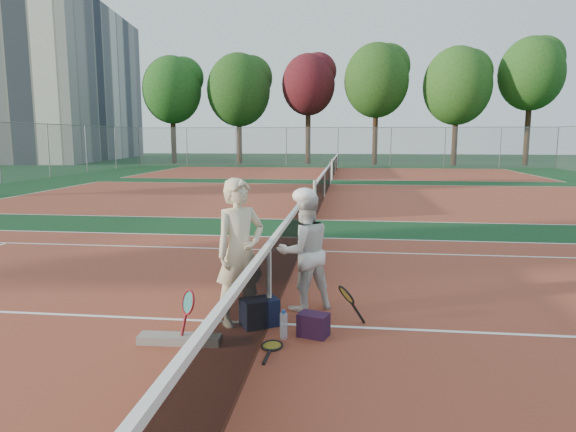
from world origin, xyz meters
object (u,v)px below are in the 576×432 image
at_px(sports_bag_purple, 313,325).
at_px(apartment_block, 62,85).
at_px(racket_red, 189,316).
at_px(racket_spare, 272,346).
at_px(net_main, 269,284).
at_px(water_bottle, 284,326).
at_px(player_a, 240,252).
at_px(sports_bag_navy, 260,312).
at_px(player_b, 304,252).
at_px(racket_black_held, 346,306).

bearing_deg(sports_bag_purple, apartment_block, 122.80).
xyz_separation_m(racket_red, racket_spare, (0.94, -0.03, -0.28)).
height_order(net_main, water_bottle, net_main).
bearing_deg(net_main, racket_red, -141.07).
bearing_deg(racket_spare, water_bottle, -19.32).
bearing_deg(player_a, sports_bag_navy, -54.14).
height_order(racket_red, sports_bag_navy, racket_red).
bearing_deg(player_a, water_bottle, -78.36).
relative_size(player_b, water_bottle, 5.20).
bearing_deg(racket_spare, player_b, -8.06).
relative_size(net_main, racket_spare, 18.30).
bearing_deg(apartment_block, racket_black_held, -56.66).
distance_m(player_b, sports_bag_navy, 1.04).
xyz_separation_m(net_main, racket_black_held, (0.93, 0.02, -0.25)).
distance_m(player_a, water_bottle, 1.04).
height_order(racket_red, racket_spare, racket_red).
relative_size(apartment_block, racket_red, 37.32).
xyz_separation_m(player_b, racket_black_held, (0.56, -0.60, -0.52)).
xyz_separation_m(racket_black_held, water_bottle, (-0.70, -0.46, -0.11)).
distance_m(apartment_block, racket_spare, 53.33).
relative_size(player_b, racket_black_held, 3.04).
relative_size(apartment_block, racket_spare, 36.67).
xyz_separation_m(net_main, player_a, (-0.35, -0.02, 0.39)).
bearing_deg(racket_red, sports_bag_navy, -6.36).
bearing_deg(net_main, racket_spare, -78.60).
relative_size(racket_red, racket_spare, 0.98).
distance_m(player_b, sports_bag_purple, 1.17).
bearing_deg(racket_red, water_bottle, -34.90).
relative_size(sports_bag_purple, water_bottle, 1.11).
xyz_separation_m(apartment_block, racket_red, (27.19, -44.65, -7.21)).
xyz_separation_m(apartment_block, water_bottle, (28.23, -44.44, -7.35)).
bearing_deg(sports_bag_purple, net_main, 149.94).
bearing_deg(net_main, water_bottle, -61.91).
bearing_deg(apartment_block, racket_spare, -57.80).
bearing_deg(racket_black_held, apartment_block, -88.70).
xyz_separation_m(sports_bag_purple, water_bottle, (-0.33, -0.11, 0.01)).
height_order(racket_red, racket_black_held, racket_red).
bearing_deg(sports_bag_purple, player_a, 161.18).
height_order(apartment_block, water_bottle, apartment_block).
bearing_deg(water_bottle, racket_red, -168.48).
height_order(net_main, racket_spare, net_main).
distance_m(sports_bag_navy, sports_bag_purple, 0.72).
bearing_deg(racket_red, player_a, 7.92).
distance_m(net_main, sports_bag_navy, 0.36).
relative_size(net_main, player_a, 6.13).
bearing_deg(water_bottle, racket_black_held, 33.41).
bearing_deg(net_main, apartment_block, 122.47).
xyz_separation_m(net_main, racket_red, (-0.81, -0.65, -0.22)).
bearing_deg(racket_spare, racket_red, 89.96).
distance_m(racket_black_held, racket_spare, 1.09).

